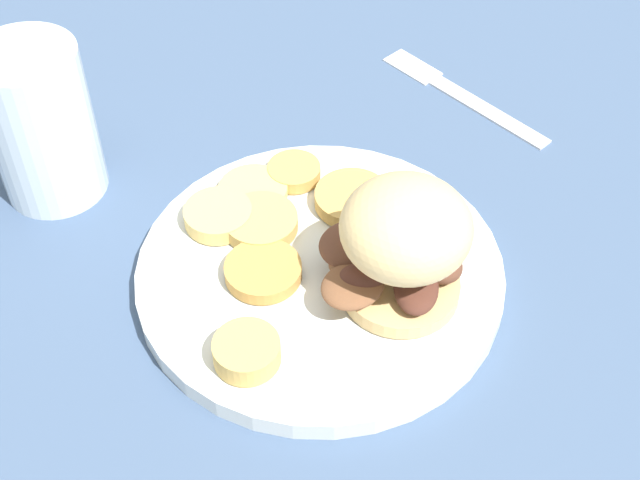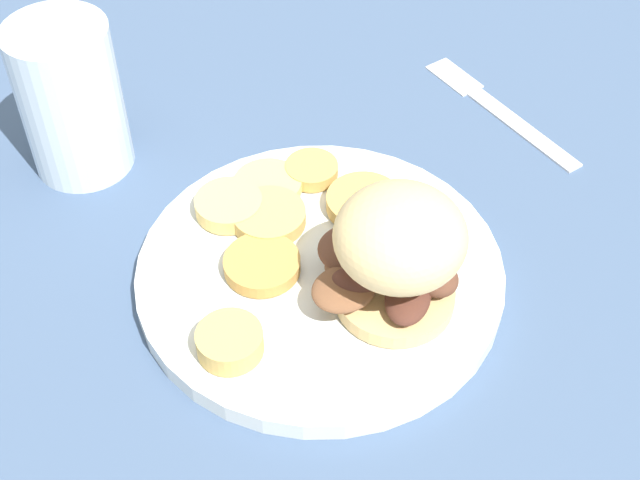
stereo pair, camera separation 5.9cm
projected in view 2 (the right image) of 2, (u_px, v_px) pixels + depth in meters
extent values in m
plane|color=#3D5170|center=(320.00, 280.00, 0.62)|extent=(4.00, 4.00, 0.00)
cylinder|color=silver|center=(320.00, 273.00, 0.62)|extent=(0.25, 0.25, 0.01)
torus|color=silver|center=(320.00, 268.00, 0.61)|extent=(0.25, 0.25, 0.01)
cylinder|color=tan|center=(395.00, 295.00, 0.58)|extent=(0.08, 0.08, 0.01)
ellipsoid|color=brown|center=(344.00, 289.00, 0.57)|extent=(0.05, 0.05, 0.01)
ellipsoid|color=brown|center=(347.00, 260.00, 0.59)|extent=(0.04, 0.03, 0.01)
ellipsoid|color=#563323|center=(434.00, 277.00, 0.57)|extent=(0.04, 0.04, 0.02)
ellipsoid|color=#4C281E|center=(353.00, 284.00, 0.57)|extent=(0.03, 0.04, 0.02)
ellipsoid|color=#563323|center=(353.00, 249.00, 0.59)|extent=(0.06, 0.06, 0.02)
ellipsoid|color=#4C281E|center=(408.00, 298.00, 0.57)|extent=(0.05, 0.05, 0.01)
ellipsoid|color=#E5C17F|center=(400.00, 237.00, 0.54)|extent=(0.08, 0.08, 0.06)
cylinder|color=tan|center=(312.00, 170.00, 0.67)|extent=(0.04, 0.04, 0.01)
cylinder|color=#BC8942|center=(262.00, 264.00, 0.60)|extent=(0.05, 0.05, 0.01)
cylinder|color=#DBB766|center=(268.00, 185.00, 0.66)|extent=(0.05, 0.05, 0.01)
cylinder|color=#DBB766|center=(227.00, 207.00, 0.64)|extent=(0.05, 0.05, 0.01)
cylinder|color=tan|center=(364.00, 202.00, 0.64)|extent=(0.06, 0.06, 0.01)
cylinder|color=tan|center=(269.00, 217.00, 0.63)|extent=(0.05, 0.05, 0.01)
cylinder|color=tan|center=(224.00, 338.00, 0.56)|extent=(0.04, 0.04, 0.02)
cube|color=silver|center=(523.00, 128.00, 0.73)|extent=(0.05, 0.12, 0.00)
cube|color=silver|center=(454.00, 76.00, 0.78)|extent=(0.04, 0.06, 0.00)
cylinder|color=silver|center=(71.00, 99.00, 0.66)|extent=(0.08, 0.08, 0.12)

